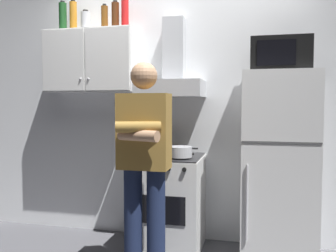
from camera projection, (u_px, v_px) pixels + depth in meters
The scene contains 14 objects.
back_wall_tiled at pixel (182, 102), 3.51m from camera, with size 4.80×0.10×2.70m, color white.
upper_cabinet at pixel (93, 62), 3.46m from camera, with size 0.90×0.37×0.60m.
stove_oven at pixel (169, 202), 3.24m from camera, with size 0.60×0.62×0.87m.
range_hood at pixel (172, 76), 3.29m from camera, with size 0.60×0.44×0.75m.
refrigerator at pixel (278, 167), 3.00m from camera, with size 0.60×0.62×1.60m.
microwave at pixel (280, 55), 2.96m from camera, with size 0.48×0.37×0.28m.
person_standing at pixel (144, 162), 2.63m from camera, with size 0.38×0.33×1.64m.
cooking_pot at pixel (180, 152), 3.06m from camera, with size 0.31×0.21×0.09m.
bottle_beer_brown at pixel (105, 18), 3.42m from camera, with size 0.07×0.07×0.25m.
bottle_liquor_amber at pixel (73, 17), 3.49m from camera, with size 0.07×0.07×0.31m.
bottle_soda_red at pixel (125, 14), 3.36m from camera, with size 0.07×0.07×0.29m.
bottle_canister_steel at pixel (86, 21), 3.46m from camera, with size 0.09×0.09×0.20m.
bottle_wine_green at pixel (63, 18), 3.53m from camera, with size 0.08×0.08×0.31m.
bottle_rum_dark at pixel (115, 16), 3.40m from camera, with size 0.07×0.07×0.28m.
Camera 1 is at (0.67, -2.85, 1.33)m, focal length 37.73 mm.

